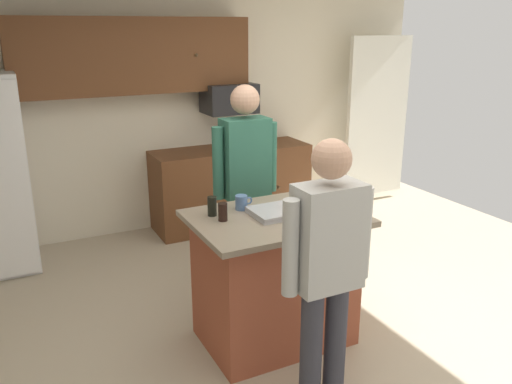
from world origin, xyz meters
TOP-DOWN VIEW (x-y plane):
  - floor at (0.00, 0.00)m, footprint 7.04×7.04m
  - back_wall at (0.00, 2.80)m, footprint 6.40×0.10m
  - french_door_window_panel at (2.60, 2.40)m, footprint 0.90×0.06m
  - cabinet_run_upper at (-0.40, 2.60)m, footprint 2.40×0.38m
  - cabinet_run_lower at (0.60, 2.48)m, footprint 1.80×0.63m
  - microwave_over_range at (0.60, 2.50)m, footprint 0.56×0.40m
  - kitchen_island at (-0.10, 0.15)m, footprint 1.16×0.84m
  - person_guest_left at (0.03, 0.91)m, footprint 0.57×0.23m
  - person_guest_by_door at (-0.19, -0.62)m, footprint 0.57×0.22m
  - glass_pilsner at (-0.47, 0.22)m, footprint 0.06×0.06m
  - glass_dark_ale at (-0.49, 0.34)m, footprint 0.06×0.06m
  - mug_blue_stoneware at (0.10, -0.12)m, footprint 0.12×0.08m
  - glass_stout_tall at (0.22, -0.08)m, footprint 0.07×0.07m
  - mug_ceramic_white at (-0.26, 0.36)m, footprint 0.13×0.09m
  - serving_tray at (-0.04, 0.16)m, footprint 0.44×0.30m

SIDE VIEW (x-z plane):
  - floor at x=0.00m, z-range 0.00..0.00m
  - cabinet_run_lower at x=0.60m, z-range 0.00..0.90m
  - kitchen_island at x=-0.10m, z-range 0.01..0.97m
  - person_guest_by_door at x=-0.19m, z-range 0.13..1.78m
  - serving_tray at x=-0.04m, z-range 0.97..1.01m
  - mug_blue_stoneware at x=0.10m, z-range 0.97..1.06m
  - mug_ceramic_white at x=-0.26m, z-range 0.97..1.07m
  - glass_pilsner at x=-0.47m, z-range 0.97..1.09m
  - glass_dark_ale at x=-0.49m, z-range 0.97..1.10m
  - person_guest_left at x=0.03m, z-range 0.15..1.92m
  - glass_stout_tall at x=0.22m, z-range 0.97..1.12m
  - french_door_window_panel at x=2.60m, z-range 0.10..2.10m
  - back_wall at x=0.00m, z-range 0.00..2.60m
  - microwave_over_range at x=0.60m, z-range 1.29..1.61m
  - cabinet_run_upper at x=-0.40m, z-range 1.55..2.30m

